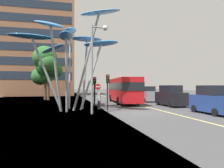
% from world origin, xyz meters
% --- Properties ---
extents(ground, '(120.00, 240.00, 0.10)m').
position_xyz_m(ground, '(-0.66, 0.00, -0.05)').
color(ground, '#424244').
extents(red_bus, '(3.34, 11.32, 3.49)m').
position_xyz_m(red_bus, '(1.42, 9.94, 1.91)').
color(red_bus, red).
rests_on(red_bus, ground).
extents(leaf_sculpture, '(10.09, 8.91, 8.83)m').
position_xyz_m(leaf_sculpture, '(-5.81, 3.03, 6.49)').
color(leaf_sculpture, '#9EA0A5').
rests_on(leaf_sculpture, ground).
extents(traffic_light_kerb_near, '(0.28, 0.42, 3.31)m').
position_xyz_m(traffic_light_kerb_near, '(-2.34, 1.99, 2.41)').
color(traffic_light_kerb_near, black).
rests_on(traffic_light_kerb_near, ground).
extents(traffic_light_kerb_far, '(0.28, 0.42, 3.22)m').
position_xyz_m(traffic_light_kerb_far, '(-2.93, 6.53, 2.34)').
color(traffic_light_kerb_far, black).
rests_on(traffic_light_kerb_far, ground).
extents(traffic_light_island_mid, '(0.28, 0.42, 3.38)m').
position_xyz_m(traffic_light_island_mid, '(-2.45, 9.20, 2.46)').
color(traffic_light_island_mid, black).
rests_on(traffic_light_island_mid, ground).
extents(car_parked_near, '(1.98, 4.14, 2.31)m').
position_xyz_m(car_parked_near, '(5.58, -2.05, 1.08)').
color(car_parked_near, navy).
rests_on(car_parked_near, ground).
extents(car_parked_mid, '(1.91, 4.57, 2.33)m').
position_xyz_m(car_parked_mid, '(5.47, 4.74, 1.09)').
color(car_parked_mid, black).
rests_on(car_parked_mid, ground).
extents(car_parked_far, '(2.00, 4.20, 2.21)m').
position_xyz_m(car_parked_far, '(5.51, 11.66, 1.04)').
color(car_parked_far, gray).
rests_on(car_parked_far, ground).
extents(street_lamp, '(1.42, 0.44, 7.27)m').
position_xyz_m(street_lamp, '(-3.73, 0.12, 4.64)').
color(street_lamp, gray).
rests_on(street_lamp, ground).
extents(tree_pavement_near, '(4.72, 4.85, 8.69)m').
position_xyz_m(tree_pavement_near, '(-9.03, 18.39, 6.26)').
color(tree_pavement_near, brown).
rests_on(tree_pavement_near, ground).
extents(tree_pavement_far, '(4.66, 4.77, 7.04)m').
position_xyz_m(tree_pavement_far, '(-9.21, 19.31, 4.69)').
color(tree_pavement_far, brown).
rests_on(tree_pavement_far, ground).
extents(pedestrian, '(0.34, 0.34, 1.64)m').
position_xyz_m(pedestrian, '(-2.91, 3.34, 0.82)').
color(pedestrian, '#2D3342').
rests_on(pedestrian, ground).
extents(no_entry_sign, '(0.60, 0.12, 2.48)m').
position_xyz_m(no_entry_sign, '(-2.90, 4.17, 1.65)').
color(no_entry_sign, gray).
rests_on(no_entry_sign, ground).
extents(backdrop_building, '(19.39, 15.59, 21.86)m').
position_xyz_m(backdrop_building, '(-13.65, 38.94, 10.93)').
color(backdrop_building, brown).
rests_on(backdrop_building, ground).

